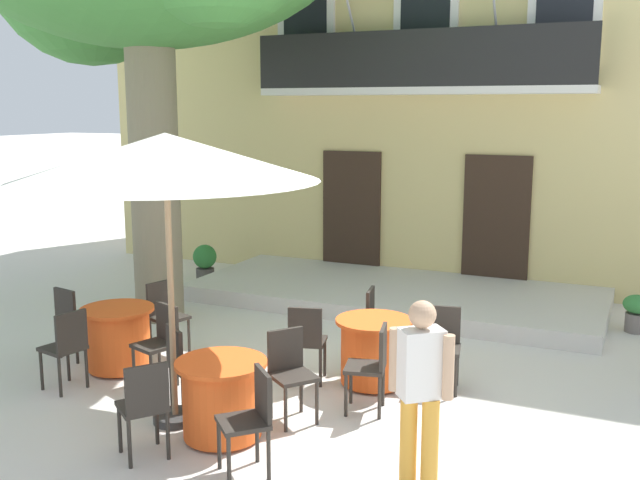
# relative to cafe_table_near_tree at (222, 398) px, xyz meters

# --- Properties ---
(ground_plane) EXTENTS (120.00, 120.00, 0.00)m
(ground_plane) POSITION_rel_cafe_table_near_tree_xyz_m (0.37, 1.69, -0.39)
(ground_plane) COLOR silver
(building_facade) EXTENTS (13.00, 5.09, 7.50)m
(building_facade) POSITION_rel_cafe_table_near_tree_xyz_m (-0.10, 8.68, 3.36)
(building_facade) COLOR #DBC67F
(building_facade) RESTS_ON ground
(entrance_step_platform) EXTENTS (6.42, 2.75, 0.25)m
(entrance_step_platform) POSITION_rel_cafe_table_near_tree_xyz_m (-0.10, 5.32, -0.27)
(entrance_step_platform) COLOR silver
(entrance_step_platform) RESTS_ON ground
(cafe_table_near_tree) EXTENTS (0.86, 0.86, 0.76)m
(cafe_table_near_tree) POSITION_rel_cafe_table_near_tree_xyz_m (0.00, 0.00, 0.00)
(cafe_table_near_tree) COLOR #EA561E
(cafe_table_near_tree) RESTS_ON ground
(cafe_chair_near_tree_0) EXTENTS (0.56, 0.56, 0.91)m
(cafe_chair_near_tree_0) POSITION_rel_cafe_table_near_tree_xyz_m (0.39, 0.64, 0.14)
(cafe_chair_near_tree_0) COLOR #2D2823
(cafe_chair_near_tree_0) RESTS_ON ground
(cafe_chair_near_tree_1) EXTENTS (0.56, 0.56, 0.91)m
(cafe_chair_near_tree_1) POSITION_rel_cafe_table_near_tree_xyz_m (-0.66, 0.36, 0.14)
(cafe_chair_near_tree_1) COLOR #2D2823
(cafe_chair_near_tree_1) RESTS_ON ground
(cafe_chair_near_tree_2) EXTENTS (0.56, 0.56, 0.91)m
(cafe_chair_near_tree_2) POSITION_rel_cafe_table_near_tree_xyz_m (-0.38, -0.65, 0.14)
(cafe_chair_near_tree_2) COLOR #2D2823
(cafe_chair_near_tree_2) RESTS_ON ground
(cafe_chair_near_tree_3) EXTENTS (0.57, 0.57, 0.91)m
(cafe_chair_near_tree_3) POSITION_rel_cafe_table_near_tree_xyz_m (0.59, -0.47, 0.14)
(cafe_chair_near_tree_3) COLOR #2D2823
(cafe_chair_near_tree_3) RESTS_ON ground
(cafe_table_middle) EXTENTS (0.86, 0.86, 0.76)m
(cafe_table_middle) POSITION_rel_cafe_table_near_tree_xyz_m (-2.09, 1.05, 0.00)
(cafe_table_middle) COLOR #EA561E
(cafe_table_middle) RESTS_ON ground
(cafe_chair_middle_0) EXTENTS (0.49, 0.49, 0.91)m
(cafe_chair_middle_0) POSITION_rel_cafe_table_near_tree_xyz_m (-1.96, 1.79, 0.14)
(cafe_chair_middle_0) COLOR #2D2823
(cafe_chair_middle_0) RESTS_ON ground
(cafe_chair_middle_1) EXTENTS (0.47, 0.47, 0.91)m
(cafe_chair_middle_1) POSITION_rel_cafe_table_near_tree_xyz_m (-2.84, 1.12, 0.14)
(cafe_chair_middle_1) COLOR #2D2823
(cafe_chair_middle_1) RESTS_ON ground
(cafe_chair_middle_2) EXTENTS (0.47, 0.47, 0.91)m
(cafe_chair_middle_2) POSITION_rel_cafe_table_near_tree_xyz_m (-2.17, 0.30, 0.14)
(cafe_chair_middle_2) COLOR #2D2823
(cafe_chair_middle_2) RESTS_ON ground
(cafe_chair_middle_3) EXTENTS (0.51, 0.51, 0.91)m
(cafe_chair_middle_3) POSITION_rel_cafe_table_near_tree_xyz_m (-1.36, 0.88, 0.14)
(cafe_chair_middle_3) COLOR #2D2823
(cafe_chair_middle_3) RESTS_ON ground
(cafe_table_front) EXTENTS (0.86, 0.86, 0.76)m
(cafe_table_front) POSITION_rel_cafe_table_near_tree_xyz_m (0.82, 1.86, 0.00)
(cafe_table_front) COLOR #EA561E
(cafe_table_front) RESTS_ON ground
(cafe_chair_front_0) EXTENTS (0.48, 0.48, 0.91)m
(cafe_chair_front_0) POSITION_rel_cafe_table_near_tree_xyz_m (1.07, 1.15, 0.14)
(cafe_chair_front_0) COLOR #2D2823
(cafe_chair_front_0) RESTS_ON ground
(cafe_chair_front_1) EXTENTS (0.47, 0.47, 0.91)m
(cafe_chair_front_1) POSITION_rel_cafe_table_near_tree_xyz_m (1.54, 2.09, 0.14)
(cafe_chair_front_1) COLOR #2D2823
(cafe_chair_front_1) RESTS_ON ground
(cafe_chair_front_2) EXTENTS (0.47, 0.47, 0.91)m
(cafe_chair_front_2) POSITION_rel_cafe_table_near_tree_xyz_m (0.61, 2.59, 0.14)
(cafe_chair_front_2) COLOR #2D2823
(cafe_chair_front_2) RESTS_ON ground
(cafe_chair_front_3) EXTENTS (0.49, 0.49, 0.91)m
(cafe_chair_front_3) POSITION_rel_cafe_table_near_tree_xyz_m (0.12, 1.58, 0.14)
(cafe_chair_front_3) COLOR #2D2823
(cafe_chair_front_3) RESTS_ON ground
(cafe_umbrella) EXTENTS (2.90, 2.90, 2.85)m
(cafe_umbrella) POSITION_rel_cafe_table_near_tree_xyz_m (-0.62, 0.11, 2.22)
(cafe_umbrella) COLOR #997A56
(cafe_umbrella) RESTS_ON ground
(ground_planter_left) EXTENTS (0.42, 0.42, 0.66)m
(ground_planter_left) POSITION_rel_cafe_table_near_tree_xyz_m (-3.66, 5.26, -0.03)
(ground_planter_left) COLOR #47423D
(ground_planter_left) RESTS_ON ground
(ground_planter_right) EXTENTS (0.37, 0.37, 0.53)m
(ground_planter_right) POSITION_rel_cafe_table_near_tree_xyz_m (3.46, 5.20, -0.09)
(ground_planter_right) COLOR slate
(ground_planter_right) RESTS_ON ground
(pedestrian_near_entrance) EXTENTS (0.53, 0.39, 1.60)m
(pedestrian_near_entrance) POSITION_rel_cafe_table_near_tree_xyz_m (1.97, -0.17, 0.51)
(pedestrian_near_entrance) COLOR gold
(pedestrian_near_entrance) RESTS_ON ground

